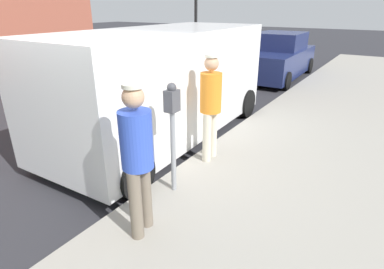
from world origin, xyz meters
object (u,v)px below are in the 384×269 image
object	(u,v)px
pedestrian_in_orange	(211,102)
parked_van	(163,82)
pedestrian_in_blue	(137,153)
parking_meter_near	(172,120)
parked_sedan_ahead	(277,58)

from	to	relation	value
pedestrian_in_orange	parked_van	world-z (taller)	parked_van
pedestrian_in_blue	parked_van	size ratio (longest dim) A/B	0.33
parking_meter_near	parked_sedan_ahead	world-z (taller)	parking_meter_near
pedestrian_in_orange	parked_van	size ratio (longest dim) A/B	0.33
parking_meter_near	pedestrian_in_blue	world-z (taller)	pedestrian_in_blue
parking_meter_near	pedestrian_in_blue	size ratio (longest dim) A/B	0.89
parked_van	parked_sedan_ahead	bearing A→B (deg)	90.15
pedestrian_in_blue	parked_van	xyz separation A→B (m)	(-1.71, 2.64, 0.02)
pedestrian_in_orange	parked_van	xyz separation A→B (m)	(-1.43, 0.62, 0.02)
parked_sedan_ahead	pedestrian_in_orange	bearing A→B (deg)	-79.19
parking_meter_near	parked_sedan_ahead	distance (m)	8.83
parked_van	parked_sedan_ahead	xyz separation A→B (m)	(-0.02, 6.95, -0.41)
parking_meter_near	parked_van	world-z (taller)	parked_van
parked_van	parked_sedan_ahead	size ratio (longest dim) A/B	1.18
pedestrian_in_orange	parked_sedan_ahead	xyz separation A→B (m)	(-1.45, 7.57, -0.39)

